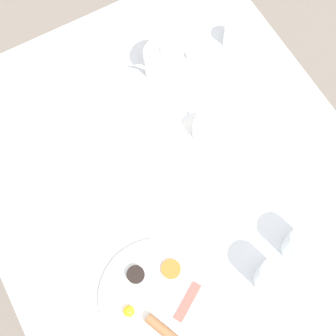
{
  "coord_description": "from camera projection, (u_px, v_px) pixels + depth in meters",
  "views": [
    {
      "loc": [
        -0.23,
        -0.41,
        2.05
      ],
      "look_at": [
        0.0,
        0.0,
        0.78
      ],
      "focal_mm": 50.0,
      "sensor_mm": 36.0,
      "label": 1
    }
  ],
  "objects": [
    {
      "name": "ground_plane",
      "position": [
        168.0,
        229.0,
        2.09
      ],
      "size": [
        8.0,
        8.0,
        0.0
      ],
      "primitive_type": "plane",
      "color": "#70665B"
    },
    {
      "name": "table",
      "position": [
        168.0,
        177.0,
        1.43
      ],
      "size": [
        1.1,
        1.24,
        0.76
      ],
      "color": "silver",
      "rests_on": "ground_plane"
    },
    {
      "name": "breakfast_plate",
      "position": [
        157.0,
        298.0,
        1.24
      ],
      "size": [
        0.31,
        0.31,
        0.04
      ],
      "color": "white",
      "rests_on": "table"
    },
    {
      "name": "teapot_near",
      "position": [
        164.0,
        61.0,
        1.45
      ],
      "size": [
        0.2,
        0.12,
        0.12
      ],
      "rotation": [
        0.0,
        0.0,
        2.94
      ],
      "color": "white",
      "rests_on": "table"
    },
    {
      "name": "teacup_with_saucer_left",
      "position": [
        205.0,
        130.0,
        1.39
      ],
      "size": [
        0.14,
        0.14,
        0.06
      ],
      "color": "white",
      "rests_on": "table"
    },
    {
      "name": "water_glass_tall",
      "position": [
        273.0,
        277.0,
        1.21
      ],
      "size": [
        0.08,
        0.08,
        0.12
      ],
      "color": "white",
      "rests_on": "table"
    },
    {
      "name": "water_glass_short",
      "position": [
        301.0,
        245.0,
        1.24
      ],
      "size": [
        0.08,
        0.08,
        0.11
      ],
      "color": "white",
      "rests_on": "table"
    },
    {
      "name": "creamer_jug",
      "position": [
        234.0,
        36.0,
        1.5
      ],
      "size": [
        0.09,
        0.06,
        0.07
      ],
      "color": "white",
      "rests_on": "table"
    },
    {
      "name": "napkin_folded",
      "position": [
        29.0,
        107.0,
        1.44
      ],
      "size": [
        0.19,
        0.18,
        0.01
      ],
      "rotation": [
        0.0,
        0.0,
        0.58
      ],
      "color": "white",
      "rests_on": "table"
    },
    {
      "name": "fork_by_plate",
      "position": [
        114.0,
        125.0,
        1.42
      ],
      "size": [
        0.15,
        0.1,
        0.0
      ],
      "rotation": [
        0.0,
        0.0,
        2.12
      ],
      "color": "silver",
      "rests_on": "table"
    },
    {
      "name": "knife_by_plate",
      "position": [
        276.0,
        131.0,
        1.42
      ],
      "size": [
        0.04,
        0.23,
        0.0
      ],
      "rotation": [
        0.0,
        0.0,
        0.1
      ],
      "color": "silver",
      "rests_on": "table"
    }
  ]
}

